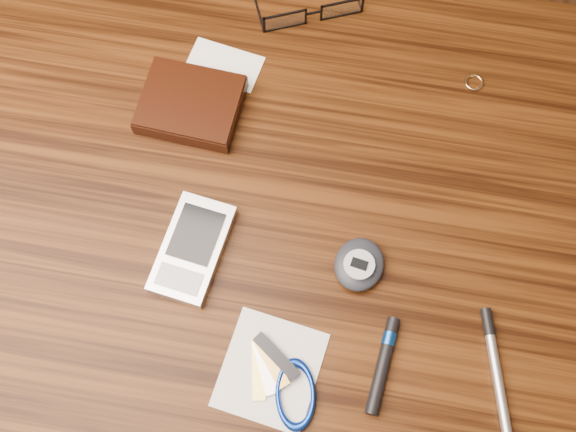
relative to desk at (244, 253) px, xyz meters
name	(u,v)px	position (x,y,z in m)	size (l,w,h in m)	color
ground	(262,347)	(0.00, 0.00, -0.65)	(3.80, 3.80, 0.00)	#472814
desk	(244,253)	(0.00, 0.00, 0.00)	(1.00, 0.70, 0.75)	#3A1C09
wallet_and_card	(191,103)	(-0.08, 0.13, 0.11)	(0.13, 0.15, 0.02)	black
eyeglasses	(312,10)	(0.03, 0.28, 0.11)	(0.17, 0.17, 0.03)	black
gold_ring	(474,82)	(0.24, 0.22, 0.10)	(0.02, 0.02, 0.00)	tan
pda_phone	(192,249)	(-0.04, -0.04, 0.11)	(0.08, 0.12, 0.02)	silver
pedometer	(359,264)	(0.13, -0.03, 0.11)	(0.06, 0.07, 0.02)	#21242D
notepad_keys	(283,382)	(0.08, -0.16, 0.11)	(0.12, 0.12, 0.01)	white
silver_pen	(495,362)	(0.28, -0.10, 0.11)	(0.04, 0.13, 0.01)	#B2B3B8
black_blue_pen	(383,362)	(0.17, -0.12, 0.11)	(0.02, 0.10, 0.01)	black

